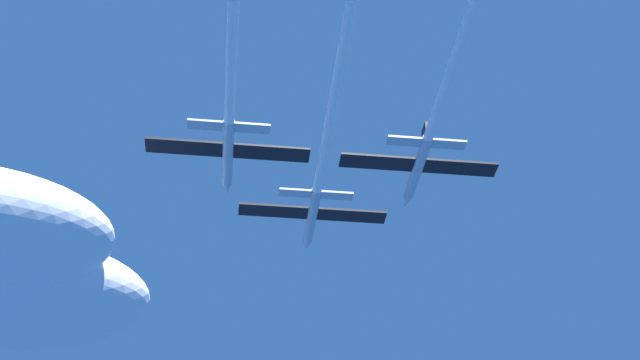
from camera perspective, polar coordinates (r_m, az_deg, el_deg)
jet_lead at (r=75.06m, az=1.00°, el=5.76°), size 15.92×61.92×2.64m
jet_left_wing at (r=67.79m, az=-5.93°, el=11.87°), size 15.92×61.56×2.64m
jet_right_wing at (r=74.21m, az=8.89°, el=7.28°), size 15.92×49.75×2.64m
cloud_wispy at (r=101.05m, az=-20.79°, el=-7.18°), size 32.70×17.99×11.45m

